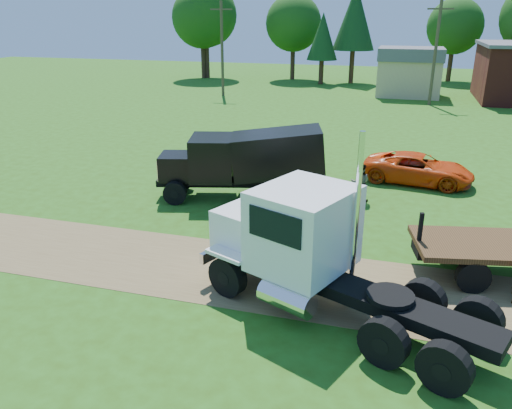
# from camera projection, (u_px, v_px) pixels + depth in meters

# --- Properties ---
(ground) EXTENTS (140.00, 140.00, 0.00)m
(ground) POSITION_uv_depth(u_px,v_px,m) (268.00, 277.00, 15.84)
(ground) COLOR #2D5211
(ground) RESTS_ON ground
(dirt_track) EXTENTS (120.00, 4.20, 0.01)m
(dirt_track) POSITION_uv_depth(u_px,v_px,m) (268.00, 277.00, 15.84)
(dirt_track) COLOR brown
(dirt_track) RESTS_ON ground
(white_semi_tractor) EXTENTS (8.46, 5.61, 5.07)m
(white_semi_tractor) POSITION_uv_depth(u_px,v_px,m) (305.00, 247.00, 13.93)
(white_semi_tractor) COLOR black
(white_semi_tractor) RESTS_ON ground
(black_dump_truck) EXTENTS (7.58, 3.94, 3.22)m
(black_dump_truck) POSITION_uv_depth(u_px,v_px,m) (247.00, 160.00, 22.06)
(black_dump_truck) COLOR black
(black_dump_truck) RESTS_ON ground
(orange_pickup) EXTENTS (5.47, 3.11, 1.44)m
(orange_pickup) POSITION_uv_depth(u_px,v_px,m) (418.00, 169.00, 24.42)
(orange_pickup) COLOR #DC3F0A
(orange_pickup) RESTS_ON ground
(spectator_b) EXTENTS (0.86, 0.68, 1.70)m
(spectator_b) POSITION_uv_depth(u_px,v_px,m) (360.00, 183.00, 21.98)
(spectator_b) COLOR #999999
(spectator_b) RESTS_ON ground
(tan_shed) EXTENTS (6.20, 5.40, 4.70)m
(tan_shed) POSITION_uv_depth(u_px,v_px,m) (409.00, 71.00, 49.81)
(tan_shed) COLOR tan
(tan_shed) RESTS_ON ground
(utility_poles) EXTENTS (42.20, 0.28, 9.00)m
(utility_poles) POSITION_uv_depth(u_px,v_px,m) (435.00, 51.00, 43.99)
(utility_poles) COLOR #443927
(utility_poles) RESTS_ON ground
(tree_row) EXTENTS (54.46, 12.20, 11.52)m
(tree_row) POSITION_uv_depth(u_px,v_px,m) (363.00, 22.00, 58.25)
(tree_row) COLOR #372016
(tree_row) RESTS_ON ground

